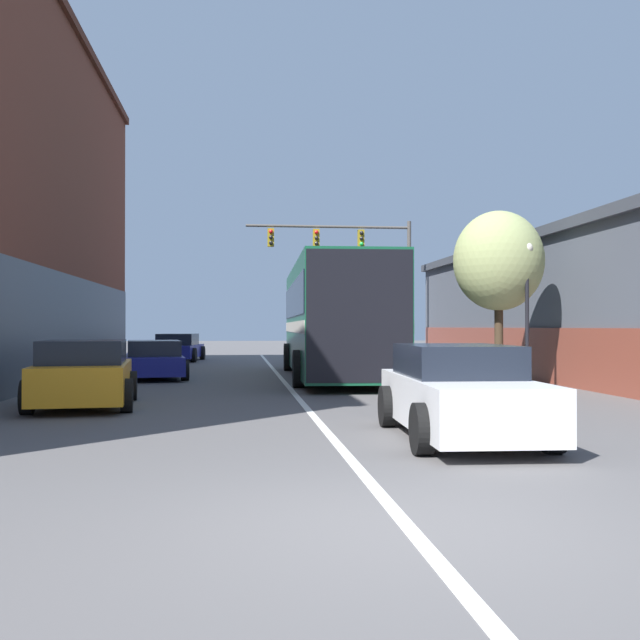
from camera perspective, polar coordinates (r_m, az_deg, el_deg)
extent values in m
plane|color=#565454|center=(6.36, 6.58, -15.24)|extent=(160.00, 160.00, 0.00)
cube|color=silver|center=(21.57, -2.67, -4.81)|extent=(0.14, 42.93, 0.01)
cube|color=#4C515B|center=(21.88, -20.02, -0.53)|extent=(0.24, 27.07, 3.20)
cube|color=brown|center=(22.80, 16.73, -2.57)|extent=(0.24, 26.74, 1.58)
cube|color=#145133|center=(23.79, 1.09, 0.10)|extent=(2.98, 12.43, 3.29)
cube|color=black|center=(23.80, 1.09, 1.53)|extent=(3.02, 12.18, 1.05)
cube|color=beige|center=(23.79, 1.09, -0.54)|extent=(3.02, 12.31, 0.33)
cube|color=black|center=(17.67, 3.05, 0.31)|extent=(2.55, 0.14, 3.16)
cylinder|color=black|center=(27.54, -2.46, -2.84)|extent=(0.33, 1.01, 1.00)
cylinder|color=black|center=(27.77, 3.04, -2.82)|extent=(0.33, 1.01, 1.00)
cylinder|color=black|center=(19.90, -1.65, -3.73)|extent=(0.33, 1.01, 1.00)
cylinder|color=black|center=(20.21, 5.92, -3.68)|extent=(0.33, 1.01, 1.00)
cube|color=silver|center=(11.04, 10.63, -6.13)|extent=(1.78, 4.38, 0.71)
cube|color=black|center=(11.25, 10.29, -3.05)|extent=(1.57, 2.30, 0.46)
cylinder|color=black|center=(12.19, 5.16, -6.56)|extent=(0.25, 0.67, 0.66)
cylinder|color=black|center=(12.57, 12.80, -6.37)|extent=(0.25, 0.67, 0.66)
cylinder|color=black|center=(9.58, 7.78, -8.23)|extent=(0.25, 0.67, 0.66)
cylinder|color=black|center=(10.06, 17.30, -7.84)|extent=(0.25, 0.67, 0.66)
cube|color=orange|center=(15.86, -17.53, -4.42)|extent=(2.09, 4.04, 0.71)
cube|color=black|center=(15.64, -17.59, -2.33)|extent=(1.77, 2.17, 0.46)
cylinder|color=black|center=(17.18, -20.10, -4.81)|extent=(0.28, 0.66, 0.64)
cylinder|color=black|center=(17.02, -14.15, -4.87)|extent=(0.28, 0.66, 0.64)
cylinder|color=black|center=(14.80, -21.42, -5.50)|extent=(0.28, 0.66, 0.64)
cylinder|color=black|center=(14.62, -14.51, -5.59)|extent=(0.28, 0.66, 0.64)
cube|color=navy|center=(24.19, -12.55, -3.29)|extent=(2.30, 4.80, 0.55)
cube|color=black|center=(23.94, -12.54, -2.10)|extent=(1.87, 2.58, 0.47)
cylinder|color=black|center=(25.62, -14.61, -3.45)|extent=(0.30, 0.62, 0.59)
cylinder|color=black|center=(25.66, -10.65, -3.46)|extent=(0.30, 0.62, 0.59)
cylinder|color=black|center=(22.77, -14.70, -3.82)|extent=(0.30, 0.62, 0.59)
cylinder|color=black|center=(22.81, -10.24, -3.83)|extent=(0.30, 0.62, 0.59)
cube|color=navy|center=(35.93, -10.72, -2.33)|extent=(2.18, 4.81, 0.58)
cube|color=black|center=(35.69, -10.78, -1.46)|extent=(1.85, 2.57, 0.53)
cylinder|color=black|center=(37.52, -11.76, -2.47)|extent=(0.28, 0.68, 0.66)
cylinder|color=black|center=(37.23, -8.95, -2.49)|extent=(0.28, 0.68, 0.66)
cylinder|color=black|center=(34.68, -12.62, -2.63)|extent=(0.28, 0.68, 0.66)
cylinder|color=black|center=(34.36, -9.59, -2.65)|extent=(0.28, 0.68, 0.66)
cylinder|color=#514C47|center=(33.85, 6.81, 2.14)|extent=(0.18, 0.18, 6.37)
cylinder|color=#514C47|center=(33.47, 0.64, 7.12)|extent=(7.32, 0.12, 0.12)
cube|color=#9E8419|center=(33.62, 3.14, 6.20)|extent=(0.28, 0.24, 0.80)
sphere|color=black|center=(33.50, 3.18, 6.65)|extent=(0.18, 0.18, 0.18)
sphere|color=black|center=(33.47, 3.18, 6.23)|extent=(0.18, 0.18, 0.18)
sphere|color=green|center=(33.44, 3.18, 5.81)|extent=(0.18, 0.18, 0.18)
cube|color=#9E8419|center=(33.35, -0.30, 6.25)|extent=(0.28, 0.24, 0.80)
sphere|color=red|center=(33.23, -0.27, 6.71)|extent=(0.18, 0.18, 0.18)
sphere|color=black|center=(33.20, -0.27, 6.28)|extent=(0.18, 0.18, 0.18)
sphere|color=black|center=(33.17, -0.27, 5.86)|extent=(0.18, 0.18, 0.18)
cube|color=#9E8419|center=(33.20, -3.78, 6.28)|extent=(0.28, 0.24, 0.80)
sphere|color=red|center=(33.08, -3.76, 6.74)|extent=(0.18, 0.18, 0.18)
sphere|color=black|center=(33.05, -3.76, 6.32)|extent=(0.18, 0.18, 0.18)
sphere|color=black|center=(33.02, -3.76, 5.89)|extent=(0.18, 0.18, 0.18)
cone|color=black|center=(20.00, 15.51, -4.85)|extent=(0.26, 0.26, 0.20)
cylinder|color=black|center=(19.95, 15.50, -0.06)|extent=(0.10, 0.10, 3.54)
sphere|color=#EFE5CC|center=(20.05, 15.49, 5.31)|extent=(0.31, 0.31, 0.31)
cylinder|color=#3D2D1E|center=(20.61, 13.47, -1.73)|extent=(0.23, 0.23, 2.35)
ellipsoid|color=#99A366|center=(20.68, 13.46, 4.41)|extent=(2.44, 2.19, 2.68)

